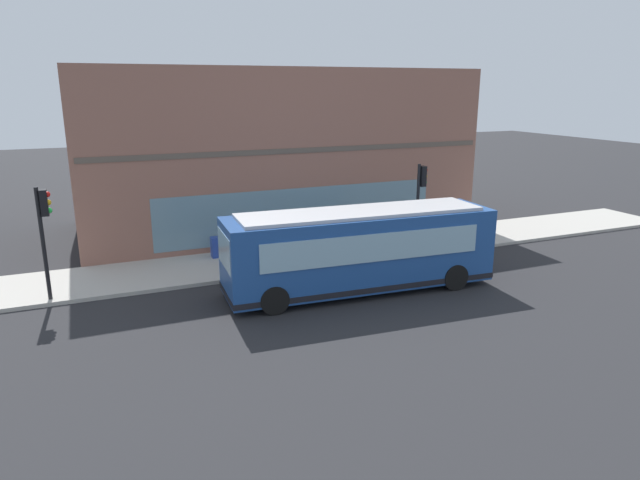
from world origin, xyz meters
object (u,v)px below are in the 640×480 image
Objects in this scene: traffic_light_near_corner at (421,191)px; pedestrian_near_building_entrance at (403,219)px; fire_hydrant at (352,241)px; pedestrian_by_light_pole at (297,234)px; traffic_light_down_block at (44,222)px; city_bus_nearside at (359,251)px; newspaper_vending_box at (216,247)px.

traffic_light_near_corner is 2.45× the size of pedestrian_near_building_entrance.
pedestrian_by_light_pole is at bearing 95.10° from fire_hydrant.
traffic_light_down_block is at bearing 97.84° from pedestrian_by_light_pole.
traffic_light_down_block reaches higher than traffic_light_near_corner.
traffic_light_near_corner is 3.84m from fire_hydrant.
traffic_light_near_corner is (3.17, -4.62, 1.37)m from city_bus_nearside.
traffic_light_down_block is 12.87m from fire_hydrant.
newspaper_vending_box is (1.12, 6.11, 0.09)m from fire_hydrant.
pedestrian_near_building_entrance is 1.81× the size of newspaper_vending_box.
fire_hydrant is (1.59, -12.54, -2.42)m from traffic_light_down_block.
pedestrian_by_light_pole is 3.62m from newspaper_vending_box.
traffic_light_down_block is at bearing 112.83° from newspaper_vending_box.
city_bus_nearside is 4.54m from pedestrian_by_light_pole.
traffic_light_down_block reaches higher than city_bus_nearside.
fire_hydrant is (1.54, 2.57, -2.41)m from traffic_light_near_corner.
city_bus_nearside is 7.16m from newspaper_vending_box.
traffic_light_down_block is 4.44× the size of newspaper_vending_box.
pedestrian_near_building_entrance is (2.29, -0.57, -1.84)m from traffic_light_near_corner.
pedestrian_by_light_pole is at bearing -82.16° from traffic_light_down_block.
traffic_light_down_block is at bearing 97.23° from fire_hydrant.
pedestrian_near_building_entrance is (0.75, -3.14, 0.57)m from fire_hydrant.
pedestrian_near_building_entrance is at bearing -80.45° from pedestrian_by_light_pole.
traffic_light_down_block is at bearing 90.20° from traffic_light_near_corner.
traffic_light_near_corner is 9.37m from newspaper_vending_box.
traffic_light_down_block is 5.40× the size of fire_hydrant.
traffic_light_down_block is at bearing 73.46° from city_bus_nearside.
pedestrian_near_building_entrance is (5.46, -5.19, -0.47)m from city_bus_nearside.
newspaper_vending_box is (0.37, 9.25, -0.48)m from pedestrian_near_building_entrance.
newspaper_vending_box is at bearing 87.73° from pedestrian_near_building_entrance.
traffic_light_near_corner is 5.37× the size of fire_hydrant.
fire_hydrant is 3.28m from pedestrian_near_building_entrance.
city_bus_nearside is 5.77m from traffic_light_near_corner.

